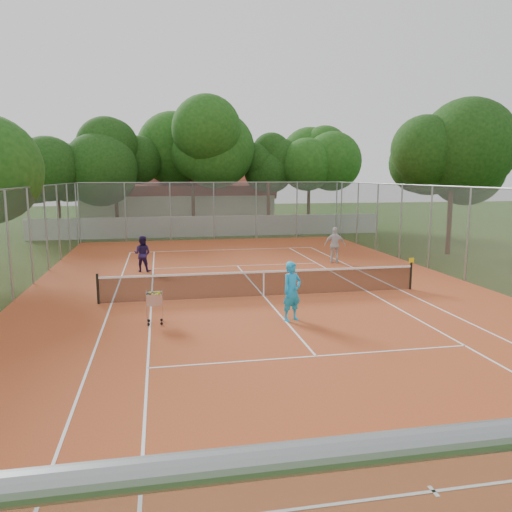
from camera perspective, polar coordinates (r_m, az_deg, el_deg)
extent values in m
plane|color=#1E390F|center=(18.70, 0.88, -4.66)|extent=(120.00, 120.00, 0.00)
cube|color=#AD4921|center=(18.70, 0.88, -4.63)|extent=(18.00, 34.00, 0.02)
cube|color=white|center=(18.70, 0.88, -4.59)|extent=(10.98, 23.78, 0.01)
cube|color=black|center=(18.59, 0.88, -3.13)|extent=(11.88, 0.10, 0.98)
cube|color=slate|center=(18.33, 0.89, 1.42)|extent=(18.00, 34.00, 4.00)
cube|color=silver|center=(37.15, -5.14, 3.41)|extent=(26.00, 0.30, 1.50)
cube|color=beige|center=(46.86, -8.87, 6.31)|extent=(16.40, 9.00, 4.40)
cube|color=black|center=(39.95, -5.68, 9.91)|extent=(29.00, 19.00, 10.00)
imported|color=#1BA5E6|center=(15.44, 4.12, -4.05)|extent=(0.80, 0.68, 1.86)
imported|color=#231644|center=(23.88, -12.86, 0.25)|extent=(0.98, 0.87, 1.68)
imported|color=silver|center=(25.91, 9.01, 1.25)|extent=(1.17, 0.81, 1.85)
cube|color=silver|center=(15.46, -11.50, -5.73)|extent=(0.64, 0.64, 1.06)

